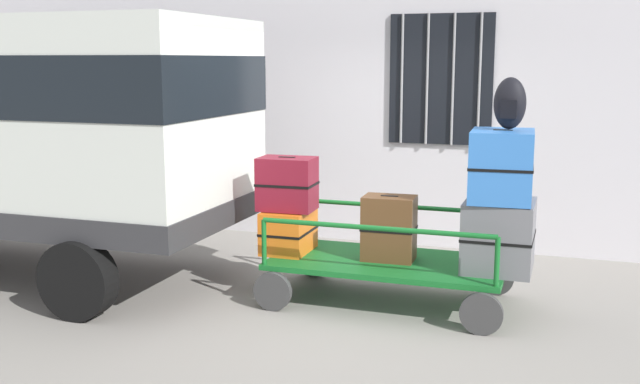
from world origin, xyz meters
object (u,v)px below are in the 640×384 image
luggage_cart (388,267)px  suitcase_center_middle (502,166)px  van (3,120)px  suitcase_left_bottom (289,231)px  backpack (510,104)px  suitcase_center_bottom (499,235)px  suitcase_midleft_bottom (389,228)px  suitcase_left_middle (287,184)px

luggage_cart → suitcase_center_middle: size_ratio=3.31×
van → suitcase_left_bottom: (3.05, 0.29, -1.01)m
backpack → suitcase_center_bottom: bearing=-166.1°
van → suitcase_midleft_bottom: size_ratio=8.36×
suitcase_midleft_bottom → suitcase_center_bottom: (0.99, -0.01, 0.01)m
backpack → suitcase_left_bottom: bearing=-179.4°
suitcase_left_middle → suitcase_center_middle: suitcase_center_middle is taller
luggage_cart → backpack: 1.84m
suitcase_midleft_bottom → suitcase_left_bottom: bearing=-179.1°
suitcase_center_bottom → suitcase_left_middle: bearing=-179.0°
suitcase_left_middle → van: bearing=-175.1°
luggage_cart → backpack: bearing=1.5°
van → suitcase_left_bottom: 3.22m
backpack → suitcase_midleft_bottom: bearing=-179.8°
backpack → suitcase_center_middle: bearing=-139.1°
suitcase_left_bottom → suitcase_left_middle: suitcase_left_middle is taller
luggage_cart → suitcase_left_middle: suitcase_left_middle is taller
suitcase_left_bottom → backpack: bearing=0.6°
suitcase_center_bottom → backpack: backpack is taller
van → luggage_cart: size_ratio=2.28×
luggage_cart → suitcase_center_bottom: size_ratio=3.34×
luggage_cart → suitcase_center_middle: 1.40m
suitcase_midleft_bottom → suitcase_left_middle: bearing=-177.5°
van → suitcase_center_middle: size_ratio=7.56×
backpack → luggage_cart: bearing=-178.5°
van → suitcase_midleft_bottom: bearing=4.3°
suitcase_center_middle → suitcase_center_bottom: bearing=90.0°
luggage_cart → van: bearing=-176.0°
suitcase_center_bottom → suitcase_center_middle: suitcase_center_middle is taller
van → suitcase_left_middle: size_ratio=9.13×
suitcase_left_middle → suitcase_center_middle: size_ratio=0.83×
luggage_cart → backpack: (1.03, 0.03, 1.52)m
suitcase_left_middle → suitcase_midleft_bottom: size_ratio=0.92×
suitcase_center_bottom → van: bearing=-176.6°
suitcase_left_middle → suitcase_midleft_bottom: (0.99, 0.04, -0.37)m
suitcase_center_middle → suitcase_midleft_bottom: bearing=178.1°
suitcase_left_bottom → backpack: (2.01, 0.02, 1.25)m
suitcase_midleft_bottom → suitcase_center_middle: size_ratio=0.91×
backpack → suitcase_left_middle: bearing=-178.7°
suitcase_left_bottom → suitcase_midleft_bottom: (0.99, 0.02, 0.09)m
suitcase_left_bottom → suitcase_midleft_bottom: suitcase_midleft_bottom is taller
luggage_cart → suitcase_left_bottom: 1.02m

